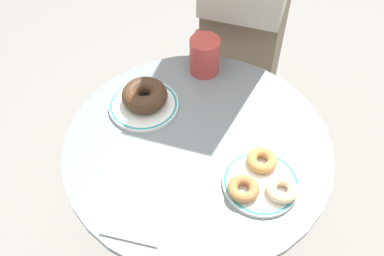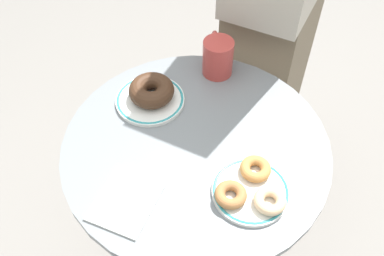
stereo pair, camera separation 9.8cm
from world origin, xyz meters
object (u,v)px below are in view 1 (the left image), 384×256
Objects in this scene: donut_chocolate at (145,95)px; coffee_mug at (204,54)px; donut_glazed at (282,189)px; donut_old_fashioned at (262,160)px; paper_napkin at (138,208)px; plate_right at (261,183)px; donut_cinnamon at (243,189)px; plate_left at (144,105)px; cafe_table at (197,194)px.

donut_chocolate is 1.05× the size of coffee_mug.
donut_old_fashioned is (-0.07, 0.04, 0.00)m from donut_glazed.
paper_napkin is (-0.16, -0.24, -0.02)m from donut_old_fashioned.
coffee_mug is (-0.12, 0.43, 0.05)m from paper_napkin.
donut_cinnamon reaches higher than plate_right.
plate_left is at bearing 174.72° from donut_glazed.
plate_left is at bearing 166.35° from donut_cinnamon.
plate_left is at bearing -179.07° from donut_old_fashioned.
plate_right is 2.44× the size of donut_glazed.
donut_cinnamon is at bearing -114.09° from plate_right.
donut_chocolate reaches higher than donut_cinnamon.
plate_right is 0.05m from donut_old_fashioned.
donut_cinnamon is at bearing -14.88° from donut_chocolate.
paper_napkin reaches higher than cafe_table.
donut_glazed is at bearing -6.35° from donut_chocolate.
cafe_table is 0.33m from donut_glazed.
plate_right is 1.45× the size of donut_chocolate.
coffee_mug reaches higher than plate_right.
donut_old_fashioned is (0.32, -0.00, -0.01)m from donut_chocolate.
plate_right is at bearing 47.57° from paper_napkin.
plate_left is 1.60× the size of coffee_mug.
donut_glazed is at bearing 33.03° from donut_cinnamon.
donut_old_fashioned is 0.48× the size of paper_napkin.
plate_left is 0.35m from plate_right.
donut_glazed is 0.62× the size of coffee_mug.
cafe_table is 0.31m from donut_chocolate.
plate_right is at bearing -5.92° from cafe_table.
donut_chocolate is at bearing 171.47° from cafe_table.
donut_cinnamon is (-0.07, -0.04, 0.00)m from donut_glazed.
paper_napkin is at bearing -132.43° from plate_right.
donut_old_fashioned is at bearing -0.39° from donut_chocolate.
plate_left is 2.56× the size of donut_cinnamon.
paper_napkin is (-0.16, -0.15, -0.02)m from donut_cinnamon.
plate_right is 2.44× the size of donut_old_fashioned.
donut_old_fashioned reaches higher than plate_left.
plate_left is 1.53× the size of donut_chocolate.
donut_old_fashioned is (-0.02, 0.04, 0.02)m from plate_right.
cafe_table is at bearing -6.09° from plate_left.
donut_glazed is 0.48× the size of paper_napkin.
donut_chocolate reaches higher than plate_left.
donut_glazed is at bearing -5.28° from plate_left.
coffee_mug reaches higher than donut_old_fashioned.
donut_chocolate is 0.34m from donut_cinnamon.
plate_right is at bearing 65.91° from donut_cinnamon.
donut_chocolate reaches higher than donut_glazed.
cafe_table is 0.30m from donut_cinnamon.
plate_right is at bearing -6.01° from plate_left.
cafe_table is 11.64× the size of donut_old_fashioned.
paper_napkin is at bearing -91.13° from cafe_table.
paper_napkin is 0.45m from coffee_mug.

